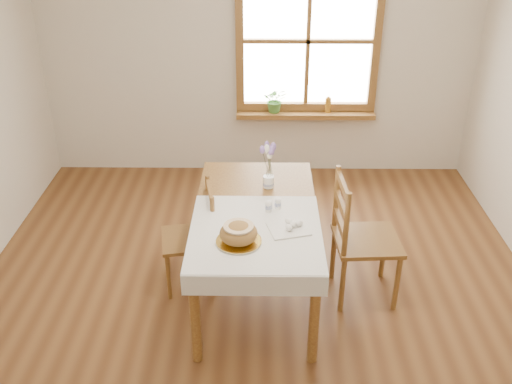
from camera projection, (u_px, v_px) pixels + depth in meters
ground at (256, 316)px, 4.28m from camera, size 5.00×5.00×0.00m
room_walls at (255, 100)px, 3.46m from camera, size 4.60×5.10×2.65m
window at (308, 41)px, 5.74m from camera, size 1.46×0.08×1.46m
window_sill at (305, 114)px, 6.05m from camera, size 1.46×0.20×0.05m
dining_table at (256, 220)px, 4.23m from camera, size 0.90×1.60×0.75m
table_linen at (255, 232)px, 3.92m from camera, size 0.91×0.99×0.01m
chair_left at (188, 237)px, 4.43m from camera, size 0.49×0.48×0.87m
chair_right at (367, 238)px, 4.28m from camera, size 0.53×0.51×1.02m
bread_plate at (239, 241)px, 3.79m from camera, size 0.37×0.37×0.02m
bread_loaf at (239, 232)px, 3.75m from camera, size 0.25×0.25×0.14m
egg_napkin at (289, 229)px, 3.93m from camera, size 0.32×0.29×0.01m
eggs at (289, 225)px, 3.91m from camera, size 0.25×0.23×0.05m
salt_shaker at (269, 206)px, 4.12m from camera, size 0.06×0.06×0.10m
pepper_shaker at (278, 203)px, 4.16m from camera, size 0.05×0.05×0.09m
flower_vase at (268, 183)px, 4.46m from camera, size 0.09×0.09×0.09m
lavender_bouquet at (269, 161)px, 4.37m from camera, size 0.15×0.15×0.28m
potted_plant at (275, 103)px, 5.99m from camera, size 0.24×0.27×0.21m
amber_bottle at (328, 104)px, 5.99m from camera, size 0.07×0.07×0.18m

